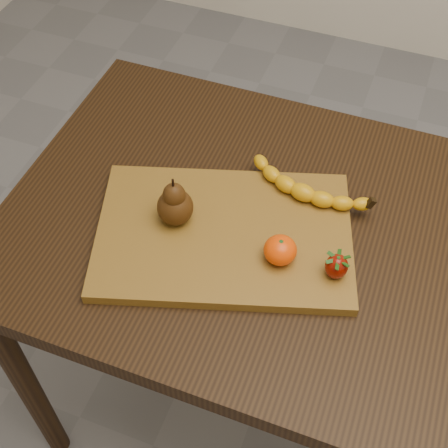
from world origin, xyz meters
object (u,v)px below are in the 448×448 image
(table, at_px, (273,259))
(pear, at_px, (175,200))
(mandarin, at_px, (280,250))
(cutting_board, at_px, (224,235))

(table, bearing_deg, pear, -160.48)
(pear, bearing_deg, mandarin, -5.41)
(pear, bearing_deg, cutting_board, 2.36)
(cutting_board, relative_size, mandarin, 7.97)
(cutting_board, distance_m, pear, 0.11)
(pear, xyz_separation_m, mandarin, (0.20, -0.02, -0.03))
(table, xyz_separation_m, cutting_board, (-0.08, -0.06, 0.11))
(cutting_board, distance_m, mandarin, 0.12)
(table, relative_size, pear, 9.93)
(cutting_board, bearing_deg, table, 17.94)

